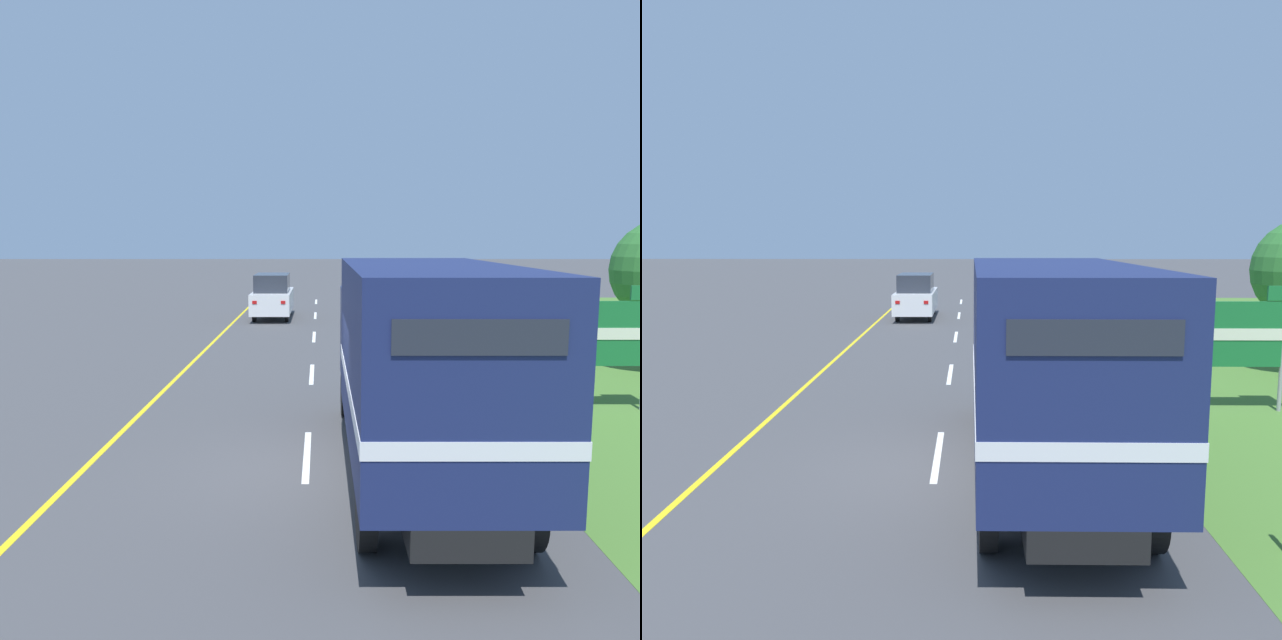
% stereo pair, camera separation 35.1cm
% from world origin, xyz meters
% --- Properties ---
extents(ground_plane, '(200.00, 200.00, 0.00)m').
position_xyz_m(ground_plane, '(0.00, 0.00, 0.00)').
color(ground_plane, '#444447').
extents(edge_line_yellow, '(0.12, 44.56, 0.01)m').
position_xyz_m(edge_line_yellow, '(-3.70, 7.37, 0.00)').
color(edge_line_yellow, yellow).
rests_on(edge_line_yellow, ground).
extents(centre_dash_near, '(0.12, 2.60, 0.01)m').
position_xyz_m(centre_dash_near, '(0.00, 0.69, 0.00)').
color(centre_dash_near, white).
rests_on(centre_dash_near, ground).
extents(centre_dash_mid_a, '(0.12, 2.60, 0.01)m').
position_xyz_m(centre_dash_mid_a, '(0.00, 7.29, 0.00)').
color(centre_dash_mid_a, white).
rests_on(centre_dash_mid_a, ground).
extents(centre_dash_mid_b, '(0.12, 2.60, 0.01)m').
position_xyz_m(centre_dash_mid_b, '(0.00, 13.89, 0.00)').
color(centre_dash_mid_b, white).
rests_on(centre_dash_mid_b, ground).
extents(centre_dash_far, '(0.12, 2.60, 0.01)m').
position_xyz_m(centre_dash_far, '(0.00, 20.49, 0.00)').
color(centre_dash_far, white).
rests_on(centre_dash_far, ground).
extents(centre_dash_farthest, '(0.12, 2.60, 0.01)m').
position_xyz_m(centre_dash_farthest, '(0.00, 27.09, 0.00)').
color(centre_dash_farthest, white).
rests_on(centre_dash_farthest, ground).
extents(horse_trailer_truck, '(2.33, 7.86, 3.44)m').
position_xyz_m(horse_trailer_truck, '(1.79, -0.26, 1.93)').
color(horse_trailer_truck, black).
rests_on(horse_trailer_truck, ground).
extents(lead_car_white, '(1.80, 4.60, 2.11)m').
position_xyz_m(lead_car_white, '(-2.02, 19.59, 1.05)').
color(lead_car_white, black).
rests_on(lead_car_white, ground).
extents(highway_sign, '(2.37, 0.09, 2.79)m').
position_xyz_m(highway_sign, '(6.63, 3.61, 1.70)').
color(highway_sign, '#9E9EA3').
rests_on(highway_sign, ground).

